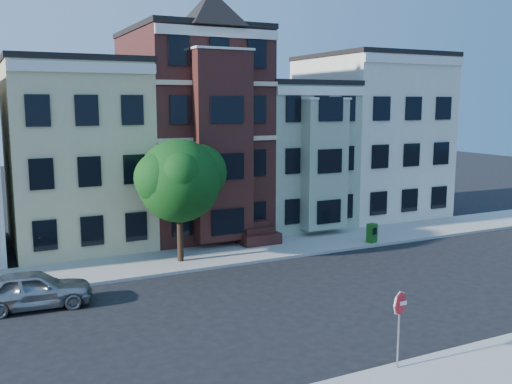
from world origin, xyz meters
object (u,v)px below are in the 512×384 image
parked_car (33,289)px  stop_sign (399,325)px  newspaper_box (372,233)px  street_tree (179,186)px

parked_car → stop_sign: stop_sign is taller
newspaper_box → parked_car: bearing=171.3°
street_tree → parked_car: street_tree is taller
parked_car → newspaper_box: 18.24m
newspaper_box → stop_sign: size_ratio=0.40×
newspaper_box → stop_sign: bearing=-140.5°
street_tree → stop_sign: street_tree is taller
stop_sign → parked_car: bearing=131.5°
parked_car → stop_sign: bearing=-133.9°
street_tree → parked_car: (-7.19, -3.38, -3.15)m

